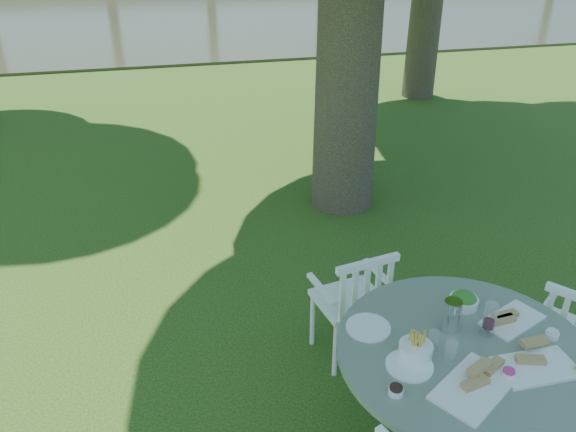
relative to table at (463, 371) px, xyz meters
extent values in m
plane|color=#1B380B|center=(-0.60, 1.42, -0.64)|extent=(140.00, 140.00, 0.00)
cylinder|color=black|center=(0.00, 0.00, -0.25)|extent=(0.12, 0.12, 0.72)
cylinder|color=slate|center=(0.00, 0.00, 0.13)|extent=(1.41, 1.41, 0.04)
cylinder|color=white|center=(1.03, 0.53, -0.42)|extent=(0.04, 0.04, 0.44)
cylinder|color=white|center=(0.74, 0.32, -0.42)|extent=(0.04, 0.04, 0.44)
cylinder|color=white|center=(-0.14, 1.20, -0.42)|extent=(0.04, 0.04, 0.45)
cylinder|color=white|center=(-0.53, 1.13, -0.42)|extent=(0.04, 0.04, 0.45)
cylinder|color=white|center=(-0.08, 0.85, -0.42)|extent=(0.04, 0.04, 0.45)
cylinder|color=white|center=(-0.47, 0.78, -0.42)|extent=(0.04, 0.04, 0.45)
cube|color=white|center=(-0.30, 0.99, -0.17)|extent=(0.53, 0.49, 0.04)
cube|color=white|center=(-0.27, 0.79, 0.04)|extent=(0.46, 0.12, 0.46)
cube|color=white|center=(-0.12, -0.27, 0.16)|extent=(0.52, 0.46, 0.02)
cube|color=white|center=(0.27, -0.22, 0.16)|extent=(0.42, 0.25, 0.02)
cube|color=white|center=(0.38, 0.16, 0.16)|extent=(0.42, 0.33, 0.02)
cylinder|color=white|center=(-0.36, -0.05, 0.16)|extent=(0.25, 0.25, 0.01)
cylinder|color=white|center=(-0.45, 0.29, 0.16)|extent=(0.26, 0.26, 0.01)
cylinder|color=white|center=(-0.29, 0.03, 0.19)|extent=(0.18, 0.18, 0.07)
cylinder|color=white|center=(0.17, 0.36, 0.18)|extent=(0.17, 0.17, 0.06)
cylinder|color=silver|center=(-0.01, 0.17, 0.25)|extent=(0.10, 0.10, 0.20)
cylinder|color=white|center=(0.17, 0.09, 0.25)|extent=(0.08, 0.08, 0.21)
cylinder|color=white|center=(-0.17, 0.06, 0.20)|extent=(0.06, 0.06, 0.10)
cylinder|color=white|center=(-0.12, -0.04, 0.20)|extent=(0.06, 0.06, 0.11)
cylinder|color=white|center=(0.10, -0.23, 0.17)|extent=(0.07, 0.07, 0.03)
cylinder|color=white|center=(0.51, -0.02, 0.17)|extent=(0.08, 0.08, 0.03)
cylinder|color=white|center=(-0.50, -0.20, 0.17)|extent=(0.08, 0.08, 0.03)
camera|label=1|loc=(-1.49, -2.04, 2.21)|focal=35.00mm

